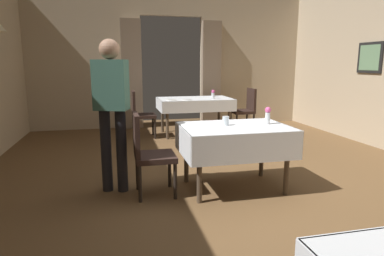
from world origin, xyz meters
TOP-DOWN VIEW (x-y plane):
  - ground at (0.00, 0.00)m, footprint 10.08×10.08m
  - wall_back at (0.00, 4.18)m, footprint 6.40×0.27m
  - dining_table_mid at (0.02, -0.01)m, footprint 1.24×0.89m
  - dining_table_far at (0.29, 3.10)m, footprint 1.50×0.93m
  - chair_mid_left at (-0.99, 0.01)m, footprint 0.44×0.44m
  - chair_far_right at (1.43, 3.11)m, footprint 0.44×0.44m
  - chair_far_left at (-0.84, 3.01)m, footprint 0.44×0.44m
  - flower_vase_mid at (0.44, 0.03)m, footprint 0.07×0.07m
  - glass_mid_b at (-0.07, 0.06)m, footprint 0.08×0.08m
  - flower_vase_far at (0.62, 2.90)m, footprint 0.07×0.07m
  - plate_far_b at (0.06, 2.81)m, footprint 0.18×0.18m
  - glass_far_c at (0.76, 3.35)m, footprint 0.07×0.07m
  - plate_far_d at (-0.23, 2.84)m, footprint 0.20×0.20m
  - person_waiter_by_doorway at (-1.35, 0.22)m, footprint 0.41×0.32m

SIDE VIEW (x-z plane):
  - ground at x=0.00m, z-range 0.00..0.00m
  - chair_mid_left at x=-0.99m, z-range 0.05..0.98m
  - chair_far_right at x=1.43m, z-range 0.05..0.98m
  - chair_far_left at x=-0.84m, z-range 0.05..0.98m
  - dining_table_mid at x=0.02m, z-range 0.26..1.01m
  - dining_table_far at x=0.29m, z-range 0.29..1.04m
  - plate_far_b at x=0.06m, z-range 0.75..0.76m
  - plate_far_d at x=-0.23m, z-range 0.75..0.76m
  - glass_far_c at x=0.76m, z-range 0.75..0.86m
  - glass_mid_b at x=-0.07m, z-range 0.75..0.86m
  - flower_vase_far at x=0.62m, z-range 0.76..0.94m
  - flower_vase_mid at x=0.44m, z-range 0.76..0.96m
  - person_waiter_by_doorway at x=-1.35m, z-range 0.16..1.88m
  - wall_back at x=0.00m, z-range 0.01..3.01m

